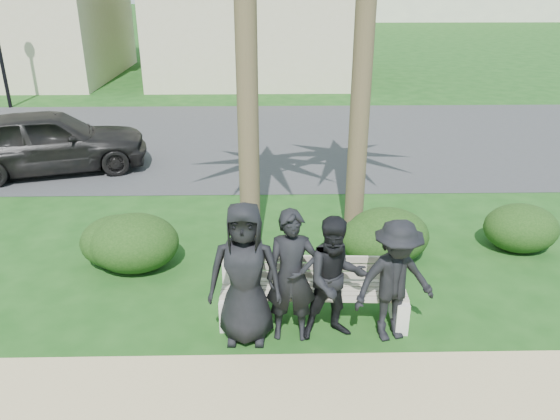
# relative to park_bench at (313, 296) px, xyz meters

# --- Properties ---
(ground) EXTENTS (160.00, 160.00, 0.00)m
(ground) POSITION_rel_park_bench_xyz_m (-0.11, 0.32, -0.37)
(ground) COLOR #143F12
(ground) RESTS_ON ground
(footpath) EXTENTS (30.00, 1.60, 0.01)m
(footpath) POSITION_rel_park_bench_xyz_m (-0.11, -1.48, -0.37)
(footpath) COLOR tan
(footpath) RESTS_ON ground
(asphalt_street) EXTENTS (160.00, 8.00, 0.01)m
(asphalt_street) POSITION_rel_park_bench_xyz_m (-0.11, 8.32, -0.37)
(asphalt_street) COLOR #2D2D30
(asphalt_street) RESTS_ON ground
(park_bench) EXTENTS (2.33, 0.64, 0.81)m
(park_bench) POSITION_rel_park_bench_xyz_m (0.00, 0.00, 0.00)
(park_bench) COLOR #A9A08D
(park_bench) RESTS_ON ground
(man_a) EXTENTS (0.88, 0.60, 1.76)m
(man_a) POSITION_rel_park_bench_xyz_m (-0.83, -0.33, 0.52)
(man_a) COLOR black
(man_a) RESTS_ON ground
(man_b) EXTENTS (0.62, 0.42, 1.66)m
(man_b) POSITION_rel_park_bench_xyz_m (-0.29, -0.31, 0.47)
(man_b) COLOR black
(man_b) RESTS_ON ground
(man_c) EXTENTS (0.85, 0.72, 1.57)m
(man_c) POSITION_rel_park_bench_xyz_m (0.23, -0.31, 0.42)
(man_c) COLOR black
(man_c) RESTS_ON ground
(man_d) EXTENTS (1.11, 0.80, 1.55)m
(man_d) POSITION_rel_park_bench_xyz_m (0.92, -0.36, 0.41)
(man_d) COLOR black
(man_d) RESTS_ON ground
(hedge_a) EXTENTS (1.33, 1.10, 0.87)m
(hedge_a) POSITION_rel_park_bench_xyz_m (-2.55, 1.44, 0.07)
(hedge_a) COLOR black
(hedge_a) RESTS_ON ground
(hedge_b) EXTENTS (1.21, 1.00, 0.79)m
(hedge_b) POSITION_rel_park_bench_xyz_m (-2.79, 1.57, 0.03)
(hedge_b) COLOR black
(hedge_b) RESTS_ON ground
(hedge_d) EXTENTS (1.28, 1.06, 0.84)m
(hedge_d) POSITION_rel_park_bench_xyz_m (1.26, 1.65, 0.05)
(hedge_d) COLOR black
(hedge_d) RESTS_ON ground
(hedge_e) EXTENTS (1.15, 0.95, 0.75)m
(hedge_e) POSITION_rel_park_bench_xyz_m (1.10, 1.59, 0.01)
(hedge_e) COLOR black
(hedge_e) RESTS_ON ground
(hedge_f) EXTENTS (1.17, 0.97, 0.76)m
(hedge_f) POSITION_rel_park_bench_xyz_m (3.47, 1.93, 0.02)
(hedge_f) COLOR black
(hedge_f) RESTS_ON ground
(car_a) EXTENTS (4.41, 2.73, 1.40)m
(car_a) POSITION_rel_park_bench_xyz_m (-5.36, 5.85, 0.34)
(car_a) COLOR black
(car_a) RESTS_ON ground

